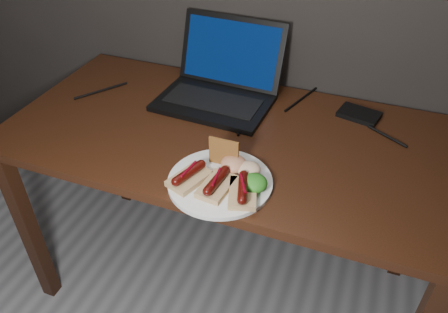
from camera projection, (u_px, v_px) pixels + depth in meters
desk at (228, 154)px, 1.42m from camera, size 1.40×0.70×0.75m
laptop at (220, 84)px, 1.50m from camera, size 0.39×0.35×0.25m
hard_drive at (359, 114)px, 1.43m from camera, size 0.15×0.11×0.02m
desk_cables at (243, 108)px, 1.47m from camera, size 1.11×0.40×0.01m
plate at (220, 182)px, 1.17m from camera, size 0.30×0.30×0.01m
bread_sausage_left at (189, 176)px, 1.15m from camera, size 0.11×0.13×0.04m
bread_sausage_center at (216, 184)px, 1.13m from camera, size 0.08×0.12×0.04m
bread_sausage_right at (243, 190)px, 1.11m from camera, size 0.10×0.13×0.04m
crispbread at (224, 152)px, 1.19m from camera, size 0.09×0.01×0.08m
salad_greens at (254, 183)px, 1.13m from camera, size 0.07×0.07×0.04m
salsa_mound at (234, 164)px, 1.19m from camera, size 0.07×0.07×0.04m
coleslaw_mound at (249, 169)px, 1.17m from camera, size 0.06×0.06×0.04m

